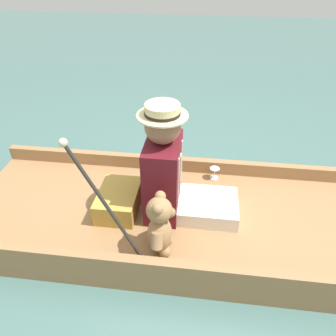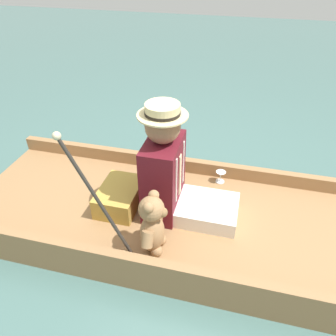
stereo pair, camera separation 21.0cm
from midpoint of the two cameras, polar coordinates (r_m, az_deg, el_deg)
ground_plane at (r=2.40m, az=0.87°, el=-10.65°), size 16.00×16.00×0.00m
punt_boat at (r=2.34m, az=0.89°, el=-9.20°), size 1.10×3.13×0.26m
seat_cushion at (r=2.32m, az=-11.15°, el=-5.65°), size 0.38×0.27×0.16m
seated_person at (r=2.12m, az=-2.04°, el=-1.13°), size 0.38×0.66×0.79m
teddy_bear at (r=1.94m, az=-4.55°, el=-10.25°), size 0.29×0.17×0.41m
wine_glass at (r=2.58m, az=5.82°, el=-0.63°), size 0.08×0.08×0.09m
walking_cane at (r=1.74m, az=-15.06°, el=-5.18°), size 0.04×0.38×0.82m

